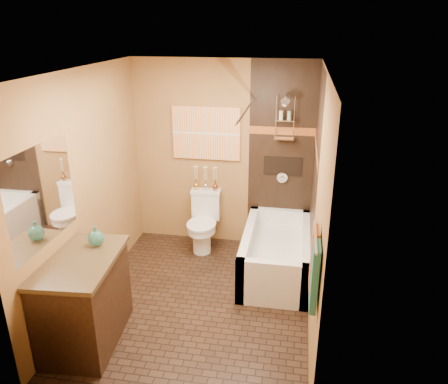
% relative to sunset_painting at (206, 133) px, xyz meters
% --- Properties ---
extents(floor, '(3.00, 3.00, 0.00)m').
position_rel_sunset_painting_xyz_m(floor, '(0.22, -1.48, -1.55)').
color(floor, black).
rests_on(floor, ground).
extents(wall_left, '(0.02, 3.00, 2.50)m').
position_rel_sunset_painting_xyz_m(wall_left, '(-0.98, -1.48, -0.30)').
color(wall_left, '#A97741').
rests_on(wall_left, floor).
extents(wall_right, '(0.02, 3.00, 2.50)m').
position_rel_sunset_painting_xyz_m(wall_right, '(1.42, -1.48, -0.30)').
color(wall_right, '#A97741').
rests_on(wall_right, floor).
extents(wall_back, '(2.40, 0.02, 2.50)m').
position_rel_sunset_painting_xyz_m(wall_back, '(0.22, 0.02, -0.30)').
color(wall_back, '#A97741').
rests_on(wall_back, floor).
extents(wall_front, '(2.40, 0.02, 2.50)m').
position_rel_sunset_painting_xyz_m(wall_front, '(0.22, -2.98, -0.30)').
color(wall_front, '#A97741').
rests_on(wall_front, floor).
extents(ceiling, '(3.00, 3.00, 0.00)m').
position_rel_sunset_painting_xyz_m(ceiling, '(0.22, -1.48, 0.95)').
color(ceiling, silver).
rests_on(ceiling, wall_back).
extents(alcove_tile_back, '(0.85, 0.01, 2.50)m').
position_rel_sunset_painting_xyz_m(alcove_tile_back, '(0.99, 0.01, -0.30)').
color(alcove_tile_back, black).
rests_on(alcove_tile_back, wall_back).
extents(alcove_tile_right, '(0.01, 1.50, 2.50)m').
position_rel_sunset_painting_xyz_m(alcove_tile_right, '(1.40, -0.73, -0.30)').
color(alcove_tile_right, black).
rests_on(alcove_tile_right, wall_right).
extents(mosaic_band_back, '(0.85, 0.01, 0.10)m').
position_rel_sunset_painting_xyz_m(mosaic_band_back, '(0.99, 0.00, 0.07)').
color(mosaic_band_back, maroon).
rests_on(mosaic_band_back, alcove_tile_back).
extents(mosaic_band_right, '(0.01, 1.50, 0.10)m').
position_rel_sunset_painting_xyz_m(mosaic_band_right, '(1.39, -0.73, 0.07)').
color(mosaic_band_right, maroon).
rests_on(mosaic_band_right, alcove_tile_right).
extents(alcove_niche, '(0.50, 0.01, 0.25)m').
position_rel_sunset_painting_xyz_m(alcove_niche, '(1.02, 0.01, -0.40)').
color(alcove_niche, black).
rests_on(alcove_niche, alcove_tile_back).
extents(shower_fixtures, '(0.24, 0.33, 1.16)m').
position_rel_sunset_painting_xyz_m(shower_fixtures, '(1.02, -0.10, 0.12)').
color(shower_fixtures, silver).
rests_on(shower_fixtures, floor).
extents(curtain_rod, '(0.03, 1.55, 0.03)m').
position_rel_sunset_painting_xyz_m(curtain_rod, '(0.62, -0.73, 0.47)').
color(curtain_rod, silver).
rests_on(curtain_rod, wall_back).
extents(towel_bar, '(0.02, 0.55, 0.02)m').
position_rel_sunset_painting_xyz_m(towel_bar, '(1.37, -2.53, -0.10)').
color(towel_bar, silver).
rests_on(towel_bar, wall_right).
extents(towel_teal, '(0.05, 0.22, 0.52)m').
position_rel_sunset_painting_xyz_m(towel_teal, '(1.38, -2.66, -0.37)').
color(towel_teal, '#216D6F').
rests_on(towel_teal, towel_bar).
extents(towel_rust, '(0.05, 0.22, 0.52)m').
position_rel_sunset_painting_xyz_m(towel_rust, '(1.38, -2.40, -0.37)').
color(towel_rust, brown).
rests_on(towel_rust, towel_bar).
extents(sunset_painting, '(0.90, 0.04, 0.70)m').
position_rel_sunset_painting_xyz_m(sunset_painting, '(0.00, 0.00, 0.00)').
color(sunset_painting, orange).
rests_on(sunset_painting, wall_back).
extents(vanity_mirror, '(0.01, 1.00, 0.90)m').
position_rel_sunset_painting_xyz_m(vanity_mirror, '(-0.97, -2.27, -0.05)').
color(vanity_mirror, white).
rests_on(vanity_mirror, wall_left).
extents(bathtub, '(0.80, 1.50, 0.55)m').
position_rel_sunset_painting_xyz_m(bathtub, '(1.02, -0.73, -1.33)').
color(bathtub, white).
rests_on(bathtub, floor).
extents(toilet, '(0.41, 0.60, 0.78)m').
position_rel_sunset_painting_xyz_m(toilet, '(0.00, -0.26, -1.15)').
color(toilet, white).
rests_on(toilet, floor).
extents(vanity, '(0.70, 1.07, 0.90)m').
position_rel_sunset_painting_xyz_m(vanity, '(-0.71, -2.27, -1.10)').
color(vanity, black).
rests_on(vanity, floor).
extents(teal_bottle, '(0.17, 0.17, 0.24)m').
position_rel_sunset_painting_xyz_m(teal_bottle, '(-0.66, -2.00, -0.55)').
color(teal_bottle, '#277566').
rests_on(teal_bottle, vanity).
extents(bud_vases, '(0.33, 0.07, 0.33)m').
position_rel_sunset_painting_xyz_m(bud_vases, '(0.00, -0.08, -0.59)').
color(bud_vases, gold).
rests_on(bud_vases, toilet).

